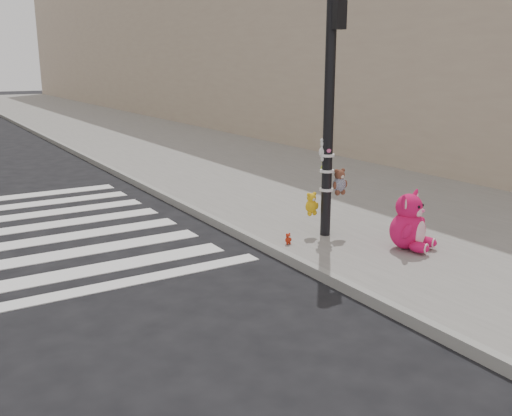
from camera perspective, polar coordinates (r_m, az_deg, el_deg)
ground at (r=6.60m, az=-1.40°, el=-11.19°), size 120.00×120.00×0.00m
sidewalk_near at (r=17.35m, az=-3.71°, el=5.07°), size 7.00×80.00×0.14m
curb_edge at (r=16.06m, az=-14.68°, el=3.89°), size 0.12×80.00×0.15m
bld_near at (r=28.62m, az=-3.49°, el=18.59°), size 5.00×60.00×10.00m
signal_pole at (r=8.99m, az=7.26°, el=7.46°), size 0.69×0.48×4.00m
pink_bunny at (r=8.75m, az=15.11°, el=-1.68°), size 0.74×0.80×0.89m
red_teddy at (r=8.75m, az=3.23°, el=-3.08°), size 0.12×0.09×0.18m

